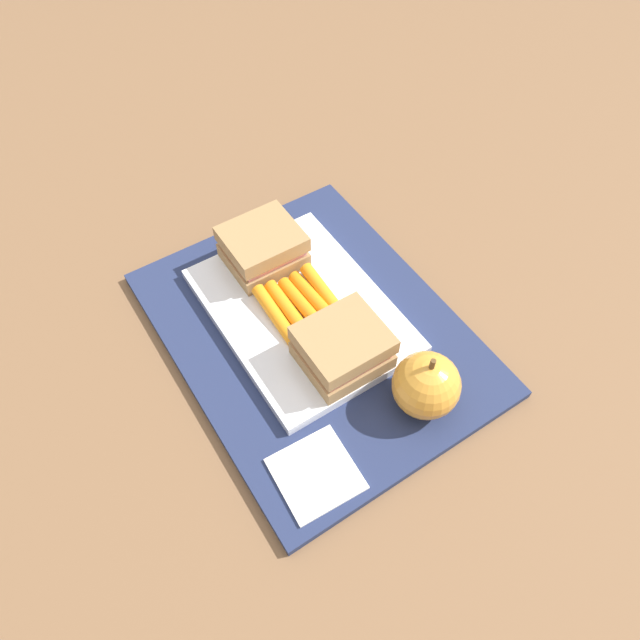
# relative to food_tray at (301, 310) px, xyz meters

# --- Properties ---
(ground_plane) EXTENTS (2.40, 2.40, 0.00)m
(ground_plane) POSITION_rel_food_tray_xyz_m (0.03, 0.00, -0.02)
(ground_plane) COLOR brown
(lunchbag_mat) EXTENTS (0.36, 0.28, 0.01)m
(lunchbag_mat) POSITION_rel_food_tray_xyz_m (0.03, 0.00, -0.01)
(lunchbag_mat) COLOR navy
(lunchbag_mat) RESTS_ON ground_plane
(food_tray) EXTENTS (0.23, 0.17, 0.01)m
(food_tray) POSITION_rel_food_tray_xyz_m (0.00, 0.00, 0.00)
(food_tray) COLOR white
(food_tray) RESTS_ON lunchbag_mat
(sandwich_half_left) EXTENTS (0.07, 0.08, 0.04)m
(sandwich_half_left) POSITION_rel_food_tray_xyz_m (-0.08, 0.00, 0.03)
(sandwich_half_left) COLOR #9E7A4C
(sandwich_half_left) RESTS_ON food_tray
(sandwich_half_right) EXTENTS (0.07, 0.08, 0.04)m
(sandwich_half_right) POSITION_rel_food_tray_xyz_m (0.08, 0.00, 0.03)
(sandwich_half_right) COLOR #9E7A4C
(sandwich_half_right) RESTS_ON food_tray
(carrot_sticks_bundle) EXTENTS (0.08, 0.07, 0.02)m
(carrot_sticks_bundle) POSITION_rel_food_tray_xyz_m (-0.00, -0.00, 0.01)
(carrot_sticks_bundle) COLOR orange
(carrot_sticks_bundle) RESTS_ON food_tray
(apple) EXTENTS (0.06, 0.06, 0.08)m
(apple) POSITION_rel_food_tray_xyz_m (0.15, 0.04, 0.03)
(apple) COLOR gold
(apple) RESTS_ON lunchbag_mat
(paper_napkin) EXTENTS (0.07, 0.07, 0.00)m
(paper_napkin) POSITION_rel_food_tray_xyz_m (0.16, -0.08, -0.00)
(paper_napkin) COLOR white
(paper_napkin) RESTS_ON lunchbag_mat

